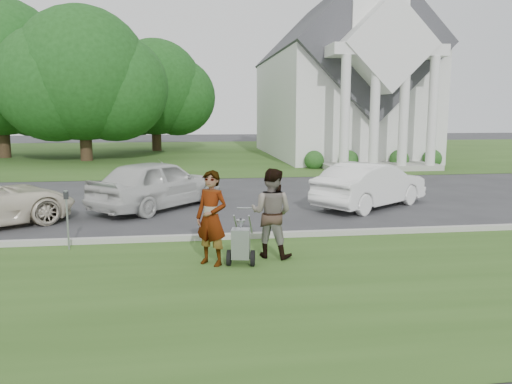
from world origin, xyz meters
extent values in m
plane|color=#333335|center=(0.00, 0.00, 0.00)|extent=(120.00, 120.00, 0.00)
cube|color=#2F4F1B|center=(0.00, -3.00, 0.01)|extent=(80.00, 7.00, 0.01)
cube|color=#2F4F1B|center=(0.00, 27.00, 0.01)|extent=(80.00, 30.00, 0.01)
cube|color=#9E9E93|center=(0.00, 0.55, 0.07)|extent=(80.00, 0.18, 0.15)
cube|color=white|center=(9.00, 24.00, 3.50)|extent=(9.00, 16.00, 7.00)
cube|color=#38383D|center=(9.00, 24.00, 7.00)|extent=(9.19, 17.00, 9.19)
cube|color=#9E9E93|center=(9.00, 14.80, 0.15)|extent=(6.20, 2.60, 0.30)
cylinder|color=white|center=(6.60, 13.80, 3.00)|extent=(0.50, 0.50, 6.00)
cylinder|color=white|center=(8.20, 13.80, 3.00)|extent=(0.50, 0.50, 6.00)
cylinder|color=white|center=(9.80, 13.80, 3.00)|extent=(0.50, 0.50, 6.00)
cylinder|color=white|center=(11.40, 13.80, 3.00)|extent=(0.50, 0.50, 6.00)
cube|color=white|center=(9.00, 14.60, 6.30)|extent=(6.20, 2.00, 0.60)
cube|color=white|center=(9.00, 14.60, 6.60)|extent=(5.09, 2.20, 5.09)
sphere|color=#1E4C19|center=(5.50, 15.70, 0.45)|extent=(1.10, 1.10, 1.10)
sphere|color=#1E4C19|center=(7.50, 15.70, 0.45)|extent=(1.10, 1.10, 1.10)
sphere|color=#1E4C19|center=(10.50, 15.70, 0.45)|extent=(1.10, 1.10, 1.10)
sphere|color=#1E4C19|center=(12.50, 15.70, 0.45)|extent=(1.10, 1.10, 1.10)
cylinder|color=#332316|center=(-8.00, 22.00, 1.60)|extent=(0.76, 0.76, 3.20)
sphere|color=#194615|center=(-8.00, 22.00, 5.51)|extent=(8.40, 8.40, 8.40)
sphere|color=#194615|center=(-6.11, 22.30, 4.67)|extent=(6.89, 6.89, 6.89)
sphere|color=#194615|center=(-9.68, 21.70, 4.88)|extent=(7.22, 7.22, 7.22)
cylinder|color=#332316|center=(-14.00, 25.00, 1.80)|extent=(0.76, 0.76, 3.60)
sphere|color=#194615|center=(-11.93, 25.30, 5.21)|extent=(7.54, 7.54, 7.54)
cylinder|color=#332316|center=(-4.00, 30.00, 1.50)|extent=(0.76, 0.76, 3.00)
sphere|color=#194615|center=(-4.00, 30.00, 5.09)|extent=(7.60, 7.60, 7.60)
sphere|color=#194615|center=(-2.29, 30.30, 4.33)|extent=(6.23, 6.23, 6.23)
sphere|color=#194615|center=(-5.52, 29.70, 4.52)|extent=(6.54, 6.54, 6.54)
cylinder|color=black|center=(-0.70, -1.58, 0.17)|extent=(0.14, 0.34, 0.33)
cylinder|color=black|center=(-0.22, -1.68, 0.17)|extent=(0.14, 0.34, 0.33)
cylinder|color=#2D2D33|center=(-0.46, -1.63, 0.17)|extent=(0.55, 0.15, 0.04)
cube|color=#94989C|center=(-0.46, -1.63, 0.47)|extent=(0.42, 0.37, 0.61)
cone|color=#94989C|center=(-0.46, -1.63, 0.88)|extent=(0.22, 0.22, 0.18)
cylinder|color=#2D2D33|center=(-0.46, -1.63, 0.97)|extent=(0.04, 0.04, 0.07)
cylinder|color=#94989C|center=(-0.50, -1.07, 0.75)|extent=(0.20, 0.81, 0.59)
cylinder|color=#94989C|center=(-0.20, -1.14, 0.75)|extent=(0.20, 0.81, 0.59)
cylinder|color=#94989C|center=(-0.26, -0.71, 1.03)|extent=(0.35, 0.10, 0.03)
imported|color=#999999|center=(-1.04, -1.48, 0.97)|extent=(0.85, 0.80, 1.94)
imported|color=#999999|center=(0.26, -1.08, 0.96)|extent=(1.17, 1.08, 1.92)
cylinder|color=#94989C|center=(-4.22, 0.09, 0.60)|extent=(0.04, 0.04, 1.19)
cube|color=#2D2D33|center=(-4.22, 0.09, 1.27)|extent=(0.10, 0.07, 0.18)
cylinder|color=#94989C|center=(-4.22, 0.09, 1.36)|extent=(0.09, 0.09, 0.03)
imported|color=silver|center=(-2.49, 4.90, 0.81)|extent=(4.59, 4.82, 1.62)
imported|color=white|center=(4.47, 4.20, 0.74)|extent=(4.56, 3.87, 1.48)
camera|label=1|loc=(-1.48, -11.41, 3.11)|focal=35.00mm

